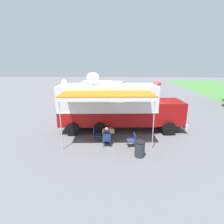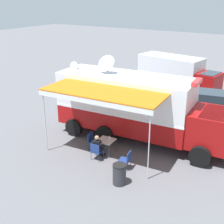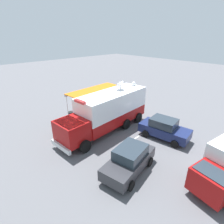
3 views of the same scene
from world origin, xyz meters
TOP-DOWN VIEW (x-y plane):
  - ground_plane at (0.00, 0.00)m, footprint 100.00×100.00m
  - lot_stripe at (-2.97, 0.32)m, footprint 0.45×4.80m
  - command_truck at (-0.02, 0.75)m, footprint 5.37×9.64m
  - folding_table at (2.19, 0.20)m, footprint 0.85×0.85m
  - water_bottle at (2.12, 0.35)m, footprint 0.07×0.07m
  - folding_chair_at_table at (2.99, 0.16)m, footprint 0.51×0.51m
  - folding_chair_beside_table at (2.15, -0.65)m, footprint 0.51×0.51m
  - folding_chair_spare_by_truck at (2.91, 1.77)m, footprint 0.54×0.54m
  - seated_responder at (2.80, 0.15)m, footprint 0.68×0.58m
  - trash_bin at (4.09, 2.10)m, footprint 0.57×0.57m
  - support_truck at (-10.09, -0.90)m, footprint 3.19×7.04m
  - car_behind_truck at (-5.22, 3.46)m, footprint 2.60×4.47m
  - car_far_corner at (-4.51, -1.86)m, footprint 4.41×2.46m

SIDE VIEW (x-z plane):
  - ground_plane at x=0.00m, z-range 0.00..0.00m
  - lot_stripe at x=-2.97m, z-range 0.00..0.01m
  - trash_bin at x=4.09m, z-range 0.00..0.91m
  - folding_chair_at_table at x=2.99m, z-range 0.08..0.95m
  - folding_chair_beside_table at x=2.15m, z-range 0.08..0.95m
  - folding_chair_spare_by_truck at x=2.91m, z-range 0.08..0.95m
  - seated_responder at x=2.80m, z-range 0.03..1.28m
  - folding_table at x=2.19m, z-range 0.31..1.04m
  - water_bottle at x=2.12m, z-range 0.72..0.95m
  - car_behind_truck at x=-5.22m, z-range 0.00..1.76m
  - car_far_corner at x=-4.51m, z-range 0.00..1.76m
  - support_truck at x=-10.09m, z-range 0.04..2.74m
  - command_truck at x=-0.02m, z-range -0.32..4.21m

